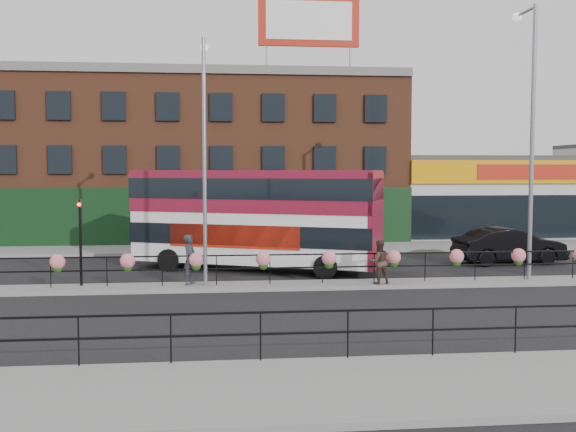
{
  "coord_description": "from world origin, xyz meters",
  "views": [
    {
      "loc": [
        -2.95,
        -25.02,
        4.47
      ],
      "look_at": [
        0.0,
        3.0,
        2.5
      ],
      "focal_mm": 42.0,
      "sensor_mm": 36.0,
      "label": 1
    }
  ],
  "objects": [
    {
      "name": "north_pavement",
      "position": [
        0.0,
        12.0,
        0.07
      ],
      "size": [
        60.0,
        4.0,
        0.15
      ],
      "primitive_type": "cube",
      "color": "gray",
      "rests_on": "ground"
    },
    {
      "name": "brick_building",
      "position": [
        -4.0,
        19.96,
        5.13
      ],
      "size": [
        25.0,
        12.21,
        10.3
      ],
      "color": "brown",
      "rests_on": "ground"
    },
    {
      "name": "traffic_light_median",
      "position": [
        -8.0,
        0.39,
        2.47
      ],
      "size": [
        0.15,
        0.28,
        3.65
      ],
      "color": "black",
      "rests_on": "median"
    },
    {
      "name": "median_railing",
      "position": [
        -0.0,
        0.0,
        1.05
      ],
      "size": [
        30.04,
        0.56,
        1.23
      ],
      "color": "black",
      "rests_on": "median"
    },
    {
      "name": "lamp_column_west",
      "position": [
        -3.41,
        0.13,
        5.55
      ],
      "size": [
        0.33,
        1.6,
        9.11
      ],
      "color": "gray",
      "rests_on": "median"
    },
    {
      "name": "pedestrian_b",
      "position": [
        3.09,
        -0.36,
        0.98
      ],
      "size": [
        1.01,
        0.89,
        1.67
      ],
      "primitive_type": "imported",
      "rotation": [
        0.0,
        0.0,
        3.31
      ],
      "color": "#463027",
      "rests_on": "median"
    },
    {
      "name": "yellow_line_inner",
      "position": [
        0.0,
        -9.7,
        0.01
      ],
      "size": [
        60.0,
        0.1,
        0.01
      ],
      "primitive_type": "cube",
      "color": "gold",
      "rests_on": "ground"
    },
    {
      "name": "car",
      "position": [
        10.76,
        5.31,
        0.85
      ],
      "size": [
        2.58,
        5.45,
        1.7
      ],
      "primitive_type": "imported",
      "rotation": [
        0.0,
        0.0,
        1.65
      ],
      "color": "black",
      "rests_on": "ground"
    },
    {
      "name": "double_decker_bus",
      "position": [
        -1.3,
        4.28,
        2.71
      ],
      "size": [
        11.03,
        6.72,
        4.42
      ],
      "color": "white",
      "rests_on": "ground"
    },
    {
      "name": "lamp_column_east",
      "position": [
        9.27,
        0.43,
        6.48
      ],
      "size": [
        0.38,
        1.87,
        10.68
      ],
      "color": "gray",
      "rests_on": "median"
    },
    {
      "name": "south_railing",
      "position": [
        -2.0,
        -10.1,
        0.96
      ],
      "size": [
        20.04,
        0.05,
        1.12
      ],
      "color": "black",
      "rests_on": "south_pavement"
    },
    {
      "name": "billboard",
      "position": [
        2.5,
        14.99,
        13.18
      ],
      "size": [
        6.0,
        0.29,
        4.4
      ],
      "color": "#B31E0E",
      "rests_on": "brick_building"
    },
    {
      "name": "supermarket",
      "position": [
        16.0,
        19.9,
        2.65
      ],
      "size": [
        15.0,
        12.25,
        5.3
      ],
      "color": "silver",
      "rests_on": "ground"
    },
    {
      "name": "pedestrian_a",
      "position": [
        -3.99,
        0.23,
        1.08
      ],
      "size": [
        1.01,
        0.95,
        1.87
      ],
      "primitive_type": "imported",
      "rotation": [
        0.0,
        0.0,
        1.15
      ],
      "color": "#282931",
      "rests_on": "median"
    },
    {
      "name": "yellow_line_outer",
      "position": [
        0.0,
        -9.88,
        0.01
      ],
      "size": [
        60.0,
        0.1,
        0.01
      ],
      "primitive_type": "cube",
      "color": "gold",
      "rests_on": "ground"
    },
    {
      "name": "ground",
      "position": [
        0.0,
        0.0,
        0.0
      ],
      "size": [
        120.0,
        120.0,
        0.0
      ],
      "primitive_type": "plane",
      "color": "black",
      "rests_on": "ground"
    },
    {
      "name": "south_pavement",
      "position": [
        0.0,
        -12.0,
        0.07
      ],
      "size": [
        60.0,
        4.0,
        0.15
      ],
      "primitive_type": "cube",
      "color": "gray",
      "rests_on": "ground"
    },
    {
      "name": "median",
      "position": [
        0.0,
        0.0,
        0.07
      ],
      "size": [
        60.0,
        1.6,
        0.15
      ],
      "primitive_type": "cube",
      "color": "gray",
      "rests_on": "ground"
    }
  ]
}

